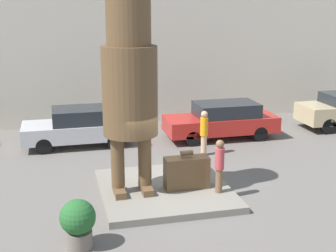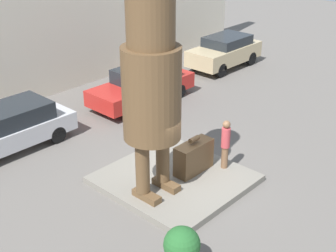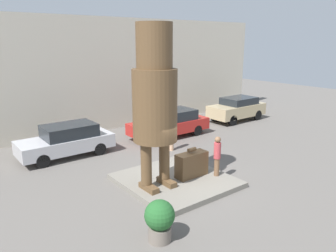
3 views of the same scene
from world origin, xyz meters
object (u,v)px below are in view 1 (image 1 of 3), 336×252
at_px(worker_hivis, 204,131).
at_px(planter_pot, 78,222).
at_px(parked_car_red, 222,120).
at_px(tourist, 219,164).
at_px(parked_car_silver, 80,126).
at_px(statue_figure, 130,78).
at_px(giant_suitcase, 187,172).

bearing_deg(worker_hivis, planter_pot, -130.46).
distance_m(parked_car_red, planter_pot, 10.09).
bearing_deg(worker_hivis, parked_car_red, 53.89).
height_order(parked_car_red, worker_hivis, worker_hivis).
height_order(tourist, parked_car_silver, tourist).
distance_m(parked_car_silver, worker_hivis, 5.01).
bearing_deg(planter_pot, statue_figure, 56.64).
height_order(statue_figure, parked_car_red, statue_figure).
height_order(statue_figure, parked_car_silver, statue_figure).
distance_m(statue_figure, tourist, 3.55).
distance_m(giant_suitcase, planter_pot, 4.12).
relative_size(parked_car_silver, worker_hivis, 2.54).
relative_size(statue_figure, tourist, 3.60).
height_order(giant_suitcase, planter_pot, giant_suitcase).
bearing_deg(parked_car_red, planter_pot, 50.60).
distance_m(tourist, planter_pot, 4.57).
relative_size(giant_suitcase, parked_car_red, 0.28).
height_order(giant_suitcase, tourist, tourist).
height_order(tourist, planter_pot, tourist).
xyz_separation_m(parked_car_red, worker_hivis, (-1.45, -1.99, 0.14)).
xyz_separation_m(statue_figure, parked_car_silver, (-1.15, 5.61, -2.76)).
bearing_deg(tourist, statue_figure, 164.58).
bearing_deg(worker_hivis, statue_figure, -135.18).
relative_size(parked_car_silver, parked_car_red, 0.93).
bearing_deg(parked_car_red, giant_suitcase, 60.02).
bearing_deg(planter_pot, parked_car_red, 50.60).
bearing_deg(worker_hivis, giant_suitcase, -115.97).
distance_m(parked_car_silver, parked_car_red, 5.88).
bearing_deg(statue_figure, tourist, -15.42).
height_order(giant_suitcase, parked_car_red, parked_car_red).
relative_size(tourist, parked_car_red, 0.34).
height_order(planter_pot, worker_hivis, worker_hivis).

